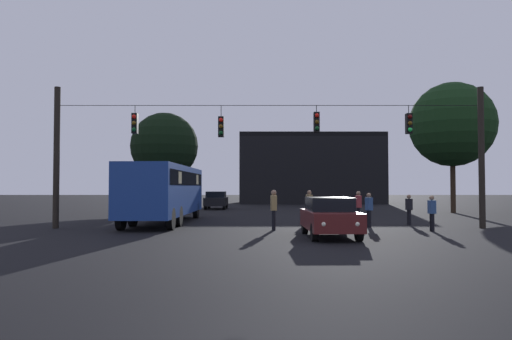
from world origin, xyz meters
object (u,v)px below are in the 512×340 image
at_px(pedestrian_trailing, 272,207).
at_px(tree_left_silhouette, 450,125).
at_px(pedestrian_crossing_center, 307,204).
at_px(city_bus, 163,188).
at_px(pedestrian_far_side, 407,208).
at_px(pedestrian_near_bus, 367,208).
at_px(car_far_left, 214,200).
at_px(car_near_right, 328,216).
at_px(pedestrian_crossing_left, 430,211).
at_px(tree_behind_building, 162,146).
at_px(pedestrian_crossing_right, 356,205).

height_order(pedestrian_trailing, tree_left_silhouette, tree_left_silhouette).
bearing_deg(pedestrian_trailing, pedestrian_crossing_center, 64.12).
distance_m(city_bus, pedestrian_far_side, 12.66).
bearing_deg(pedestrian_near_bus, car_far_left, 115.06).
distance_m(car_near_right, pedestrian_near_bus, 5.10).
xyz_separation_m(city_bus, pedestrian_crossing_center, (7.67, -0.05, -0.87)).
height_order(pedestrian_crossing_left, pedestrian_near_bus, pedestrian_near_bus).
bearing_deg(car_near_right, pedestrian_trailing, 125.51).
bearing_deg(car_near_right, tree_left_silhouette, 55.57).
xyz_separation_m(pedestrian_crossing_left, pedestrian_near_bus, (-2.24, 2.06, 0.06)).
bearing_deg(pedestrian_crossing_left, pedestrian_far_side, 88.57).
relative_size(car_far_left, pedestrian_trailing, 2.44).
height_order(pedestrian_trailing, tree_behind_building, tree_behind_building).
bearing_deg(pedestrian_far_side, tree_left_silhouette, 58.87).
distance_m(car_near_right, pedestrian_far_side, 7.54).
xyz_separation_m(car_near_right, tree_behind_building, (-9.98, 19.06, 4.29)).
distance_m(pedestrian_crossing_center, tree_behind_building, 16.14).
relative_size(pedestrian_crossing_center, tree_left_silhouette, 0.18).
bearing_deg(tree_behind_building, car_far_left, 48.72).
bearing_deg(tree_behind_building, car_near_right, -62.35).
relative_size(city_bus, tree_left_silhouette, 1.14).
height_order(pedestrian_crossing_right, tree_behind_building, tree_behind_building).
bearing_deg(pedestrian_trailing, pedestrian_crossing_right, 39.83).
relative_size(pedestrian_near_bus, tree_behind_building, 0.21).
height_order(city_bus, tree_left_silhouette, tree_left_silhouette).
height_order(pedestrian_crossing_left, pedestrian_trailing, pedestrian_trailing).
distance_m(car_near_right, tree_left_silhouette, 21.62).
relative_size(pedestrian_far_side, tree_behind_building, 0.20).
bearing_deg(tree_left_silhouette, pedestrian_trailing, -133.96).
relative_size(car_near_right, pedestrian_near_bus, 2.67).
bearing_deg(pedestrian_far_side, pedestrian_crossing_left, -91.43).
height_order(pedestrian_crossing_left, pedestrian_crossing_center, pedestrian_crossing_center).
height_order(car_far_left, tree_left_silhouette, tree_left_silhouette).
height_order(city_bus, pedestrian_crossing_center, city_bus).
distance_m(pedestrian_near_bus, tree_left_silhouette, 16.74).
height_order(car_far_left, pedestrian_near_bus, pedestrian_near_bus).
height_order(city_bus, pedestrian_near_bus, city_bus).
distance_m(pedestrian_trailing, tree_behind_building, 18.50).
bearing_deg(pedestrian_near_bus, pedestrian_crossing_right, 90.64).
relative_size(car_near_right, pedestrian_far_side, 2.84).
xyz_separation_m(pedestrian_far_side, tree_behind_building, (-14.86, 13.31, 4.23)).
relative_size(car_far_left, tree_behind_building, 0.56).
distance_m(car_near_right, pedestrian_crossing_left, 5.34).
bearing_deg(pedestrian_near_bus, tree_behind_building, 130.56).
xyz_separation_m(tree_left_silhouette, tree_behind_building, (-21.77, 1.87, -1.47)).
xyz_separation_m(pedestrian_near_bus, tree_behind_building, (-12.53, 14.64, 4.16)).
distance_m(car_near_right, pedestrian_crossing_right, 7.13).
distance_m(pedestrian_crossing_center, pedestrian_far_side, 5.05).
distance_m(car_near_right, pedestrian_crossing_center, 7.07).
bearing_deg(car_far_left, pedestrian_far_side, -57.55).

